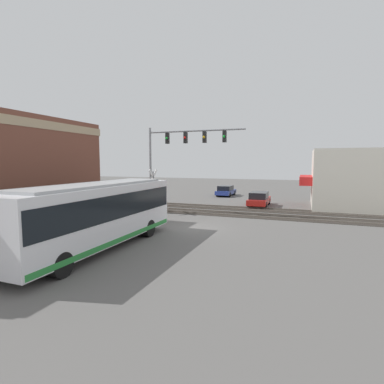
{
  "coord_description": "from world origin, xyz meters",
  "views": [
    {
      "loc": [
        -18.41,
        -6.82,
        4.35
      ],
      "look_at": [
        2.57,
        1.11,
        2.13
      ],
      "focal_mm": 28.0,
      "sensor_mm": 36.0,
      "label": 1
    }
  ],
  "objects_px": {
    "crossing_signal": "(153,187)",
    "parked_car_blue": "(226,191)",
    "parked_car_red": "(259,199)",
    "pedestrian_at_crossing": "(154,203)",
    "city_bus": "(97,213)"
  },
  "relations": [
    {
      "from": "city_bus",
      "to": "crossing_signal",
      "type": "bearing_deg",
      "value": 13.11
    },
    {
      "from": "parked_car_blue",
      "to": "pedestrian_at_crossing",
      "type": "bearing_deg",
      "value": 170.69
    },
    {
      "from": "parked_car_blue",
      "to": "pedestrian_at_crossing",
      "type": "height_order",
      "value": "pedestrian_at_crossing"
    },
    {
      "from": "crossing_signal",
      "to": "pedestrian_at_crossing",
      "type": "relative_size",
      "value": 2.16
    },
    {
      "from": "city_bus",
      "to": "parked_car_red",
      "type": "height_order",
      "value": "city_bus"
    },
    {
      "from": "parked_car_red",
      "to": "parked_car_blue",
      "type": "bearing_deg",
      "value": 34.82
    },
    {
      "from": "crossing_signal",
      "to": "parked_car_blue",
      "type": "xyz_separation_m",
      "value": [
        15.47,
        -2.43,
        -1.66
      ]
    },
    {
      "from": "crossing_signal",
      "to": "parked_car_red",
      "type": "bearing_deg",
      "value": -45.47
    },
    {
      "from": "city_bus",
      "to": "pedestrian_at_crossing",
      "type": "height_order",
      "value": "city_bus"
    },
    {
      "from": "city_bus",
      "to": "parked_car_blue",
      "type": "relative_size",
      "value": 2.46
    },
    {
      "from": "parked_car_red",
      "to": "city_bus",
      "type": "bearing_deg",
      "value": 163.42
    },
    {
      "from": "city_bus",
      "to": "parked_car_red",
      "type": "relative_size",
      "value": 2.3
    },
    {
      "from": "parked_car_red",
      "to": "parked_car_blue",
      "type": "relative_size",
      "value": 1.07
    },
    {
      "from": "parked_car_blue",
      "to": "crossing_signal",
      "type": "bearing_deg",
      "value": 171.07
    },
    {
      "from": "city_bus",
      "to": "crossing_signal",
      "type": "xyz_separation_m",
      "value": [
        10.44,
        2.43,
        0.46
      ]
    }
  ]
}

